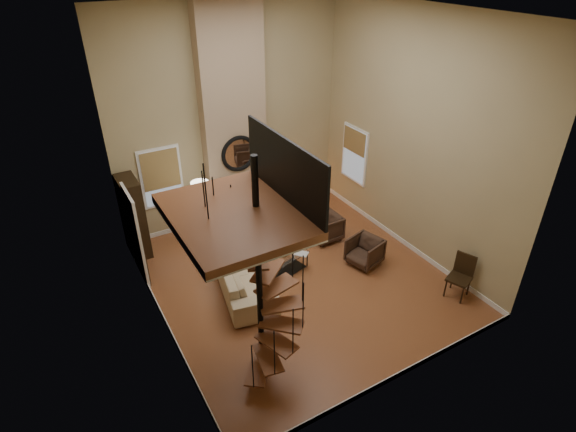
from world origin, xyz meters
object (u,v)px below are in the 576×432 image
armchair_far (366,250)px  coffee_table (284,262)px  floor_lamp (201,194)px  sofa (242,273)px  armchair_near (327,226)px  accent_lamp (292,201)px  side_chair (461,274)px  hutch (134,218)px

armchair_far → coffee_table: 1.94m
floor_lamp → armchair_far: bearing=-41.4°
sofa → floor_lamp: bearing=12.9°
armchair_near → armchair_far: size_ratio=1.03×
armchair_far → floor_lamp: bearing=-146.5°
armchair_far → accent_lamp: bearing=168.7°
coffee_table → sofa: bearing=-179.0°
sofa → side_chair: (3.90, -2.48, 0.13)m
sofa → armchair_far: size_ratio=3.44×
armchair_far → coffee_table: bearing=-124.3°
hutch → side_chair: size_ratio=2.06×
armchair_near → side_chair: side_chair is taller
hutch → accent_lamp: 4.31m
accent_lamp → sofa: bearing=-137.8°
accent_lamp → side_chair: size_ratio=0.49×
armchair_near → armchair_far: bearing=7.8°
accent_lamp → side_chair: bearing=-76.0°
armchair_near → side_chair: bearing=20.2°
hutch → sofa: size_ratio=0.81×
sofa → side_chair: 4.62m
accent_lamp → armchair_near: bearing=-89.6°
armchair_far → side_chair: side_chair is taller
floor_lamp → accent_lamp: size_ratio=3.72×
armchair_near → side_chair: (1.21, -3.17, 0.17)m
armchair_far → coffee_table: armchair_far is taller
armchair_far → side_chair: bearing=13.5°
hutch → side_chair: bearing=-42.3°
hutch → accent_lamp: size_ratio=4.21×
sofa → floor_lamp: (-0.06, 1.98, 1.02)m
side_chair → hutch: bearing=137.7°
hutch → sofa: hutch is taller
hutch → side_chair: hutch is taller
armchair_near → floor_lamp: floor_lamp is taller
armchair_far → floor_lamp: 4.07m
coffee_table → side_chair: side_chair is taller
hutch → coffee_table: 3.68m
coffee_table → floor_lamp: bearing=119.8°
armchair_near → coffee_table: 1.77m
armchair_near → armchair_far: (0.19, -1.31, 0.00)m
sofa → coffee_table: sofa is taller
hutch → side_chair: 7.41m
side_chair → armchair_near: bearing=110.9°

